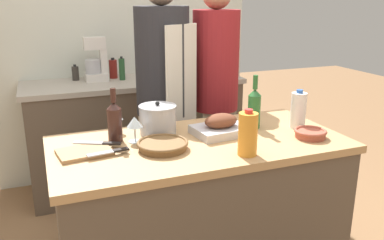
% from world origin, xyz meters
% --- Properties ---
extents(kitchen_island, '(1.50, 0.73, 0.89)m').
position_xyz_m(kitchen_island, '(0.00, 0.00, 0.45)').
color(kitchen_island, brown).
rests_on(kitchen_island, ground_plane).
extents(back_counter, '(1.79, 0.60, 0.94)m').
position_xyz_m(back_counter, '(0.00, 1.45, 0.47)').
color(back_counter, brown).
rests_on(back_counter, ground_plane).
extents(back_wall, '(2.29, 0.10, 2.55)m').
position_xyz_m(back_wall, '(0.00, 1.80, 1.27)').
color(back_wall, silver).
rests_on(back_wall, ground_plane).
extents(roasting_pan, '(0.31, 0.24, 0.11)m').
position_xyz_m(roasting_pan, '(0.14, 0.05, 0.93)').
color(roasting_pan, '#BCBCC1').
rests_on(roasting_pan, kitchen_island).
extents(wicker_basket, '(0.25, 0.25, 0.04)m').
position_xyz_m(wicker_basket, '(-0.21, -0.05, 0.91)').
color(wicker_basket, brown).
rests_on(wicker_basket, kitchen_island).
extents(cutting_board, '(0.26, 0.20, 0.02)m').
position_xyz_m(cutting_board, '(-0.57, 0.03, 0.90)').
color(cutting_board, '#AD7F51').
rests_on(cutting_board, kitchen_island).
extents(stock_pot, '(0.20, 0.20, 0.18)m').
position_xyz_m(stock_pot, '(-0.17, 0.19, 0.97)').
color(stock_pot, '#B7B7BC').
rests_on(stock_pot, kitchen_island).
extents(mixing_bowl, '(0.17, 0.17, 0.04)m').
position_xyz_m(mixing_bowl, '(0.56, -0.16, 0.91)').
color(mixing_bowl, '#A84C38').
rests_on(mixing_bowl, kitchen_island).
extents(juice_jug, '(0.09, 0.09, 0.22)m').
position_xyz_m(juice_jug, '(0.13, -0.26, 0.99)').
color(juice_jug, orange).
rests_on(juice_jug, kitchen_island).
extents(milk_jug, '(0.09, 0.09, 0.22)m').
position_xyz_m(milk_jug, '(0.60, 0.01, 0.99)').
color(milk_jug, white).
rests_on(milk_jug, kitchen_island).
extents(wine_bottle_green, '(0.07, 0.07, 0.28)m').
position_xyz_m(wine_bottle_green, '(-0.40, 0.15, 1.00)').
color(wine_bottle_green, '#381E19').
rests_on(wine_bottle_green, kitchen_island).
extents(wine_bottle_dark, '(0.07, 0.07, 0.30)m').
position_xyz_m(wine_bottle_dark, '(0.37, 0.09, 1.01)').
color(wine_bottle_dark, '#28662D').
rests_on(wine_bottle_dark, kitchen_island).
extents(wine_glass_left, '(0.08, 0.08, 0.13)m').
position_xyz_m(wine_glass_left, '(-0.38, 0.28, 0.99)').
color(wine_glass_left, silver).
rests_on(wine_glass_left, kitchen_island).
extents(wine_glass_right, '(0.08, 0.08, 0.13)m').
position_xyz_m(wine_glass_right, '(-0.31, 0.10, 0.99)').
color(wine_glass_right, silver).
rests_on(wine_glass_right, kitchen_island).
extents(knife_chef, '(0.22, 0.13, 0.01)m').
position_xyz_m(knife_chef, '(-0.50, 0.09, 0.91)').
color(knife_chef, '#B7B7BC').
rests_on(knife_chef, cutting_board).
extents(knife_paring, '(0.20, 0.06, 0.01)m').
position_xyz_m(knife_paring, '(-0.47, -0.04, 0.91)').
color(knife_paring, '#B7B7BC').
rests_on(knife_paring, cutting_board).
extents(knife_bread, '(0.18, 0.06, 0.01)m').
position_xyz_m(knife_bread, '(-0.49, 0.12, 0.89)').
color(knife_bread, '#B7B7BC').
rests_on(knife_bread, kitchen_island).
extents(stand_mixer, '(0.18, 0.14, 0.35)m').
position_xyz_m(stand_mixer, '(-0.29, 1.52, 1.08)').
color(stand_mixer, silver).
rests_on(stand_mixer, back_counter).
extents(condiment_bottle_tall, '(0.06, 0.06, 0.13)m').
position_xyz_m(condiment_bottle_tall, '(-0.45, 1.61, 1.00)').
color(condiment_bottle_tall, '#332D28').
rests_on(condiment_bottle_tall, back_counter).
extents(condiment_bottle_short, '(0.07, 0.07, 0.17)m').
position_xyz_m(condiment_bottle_short, '(-0.14, 1.59, 1.02)').
color(condiment_bottle_short, maroon).
rests_on(condiment_bottle_short, back_counter).
extents(condiment_bottle_extra, '(0.05, 0.05, 0.19)m').
position_xyz_m(condiment_bottle_extra, '(-0.09, 1.48, 1.03)').
color(condiment_bottle_extra, '#234C28').
rests_on(condiment_bottle_extra, back_counter).
extents(person_cook_aproned, '(0.38, 0.40, 1.75)m').
position_xyz_m(person_cook_aproned, '(0.03, 0.72, 0.97)').
color(person_cook_aproned, beige).
rests_on(person_cook_aproned, ground_plane).
extents(person_cook_guest, '(0.32, 0.32, 1.71)m').
position_xyz_m(person_cook_guest, '(0.43, 0.76, 0.96)').
color(person_cook_guest, beige).
rests_on(person_cook_guest, ground_plane).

